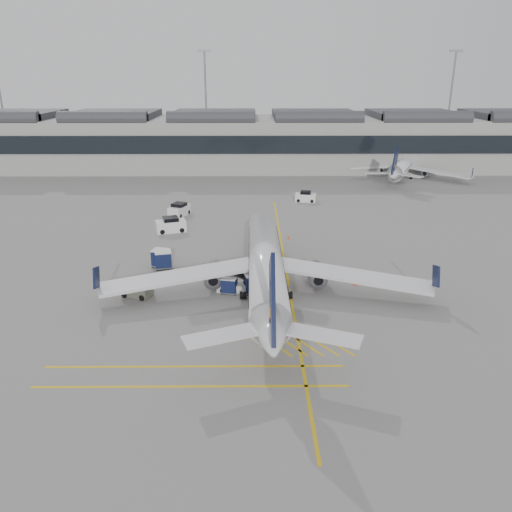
{
  "coord_description": "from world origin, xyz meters",
  "views": [
    {
      "loc": [
        6.31,
        -41.69,
        20.37
      ],
      "look_at": [
        6.65,
        2.7,
        4.0
      ],
      "focal_mm": 35.0,
      "sensor_mm": 36.0,
      "label": 1
    }
  ],
  "objects_px": {
    "airliner_main": "(266,266)",
    "ramp_agent_a": "(218,270)",
    "baggage_cart_a": "(253,282)",
    "belt_loader": "(238,284)",
    "ramp_agent_b": "(251,286)",
    "pushback_tug": "(137,290)"
  },
  "relations": [
    {
      "from": "airliner_main",
      "to": "baggage_cart_a",
      "type": "bearing_deg",
      "value": -174.09
    },
    {
      "from": "ramp_agent_b",
      "to": "pushback_tug",
      "type": "bearing_deg",
      "value": -18.05
    },
    {
      "from": "ramp_agent_b",
      "to": "ramp_agent_a",
      "type": "bearing_deg",
      "value": -69.16
    },
    {
      "from": "airliner_main",
      "to": "ramp_agent_a",
      "type": "xyz_separation_m",
      "value": [
        -4.86,
        3.32,
        -1.78
      ]
    },
    {
      "from": "ramp_agent_b",
      "to": "pushback_tug",
      "type": "height_order",
      "value": "ramp_agent_b"
    },
    {
      "from": "baggage_cart_a",
      "to": "ramp_agent_b",
      "type": "relative_size",
      "value": 1.12
    },
    {
      "from": "airliner_main",
      "to": "belt_loader",
      "type": "relative_size",
      "value": 6.73
    },
    {
      "from": "pushback_tug",
      "to": "baggage_cart_a",
      "type": "bearing_deg",
      "value": 24.55
    },
    {
      "from": "baggage_cart_a",
      "to": "belt_loader",
      "type": "bearing_deg",
      "value": 147.07
    },
    {
      "from": "baggage_cart_a",
      "to": "pushback_tug",
      "type": "relative_size",
      "value": 0.71
    },
    {
      "from": "airliner_main",
      "to": "pushback_tug",
      "type": "distance_m",
      "value": 12.64
    },
    {
      "from": "belt_loader",
      "to": "ramp_agent_b",
      "type": "distance_m",
      "value": 1.82
    },
    {
      "from": "baggage_cart_a",
      "to": "ramp_agent_a",
      "type": "relative_size",
      "value": 1.16
    },
    {
      "from": "ramp_agent_b",
      "to": "pushback_tug",
      "type": "relative_size",
      "value": 0.63
    },
    {
      "from": "ramp_agent_a",
      "to": "ramp_agent_b",
      "type": "height_order",
      "value": "ramp_agent_b"
    },
    {
      "from": "belt_loader",
      "to": "ramp_agent_b",
      "type": "xyz_separation_m",
      "value": [
        1.35,
        -1.16,
        0.37
      ]
    },
    {
      "from": "belt_loader",
      "to": "ramp_agent_b",
      "type": "height_order",
      "value": "belt_loader"
    },
    {
      "from": "airliner_main",
      "to": "baggage_cart_a",
      "type": "height_order",
      "value": "airliner_main"
    },
    {
      "from": "airliner_main",
      "to": "ramp_agent_a",
      "type": "distance_m",
      "value": 6.15
    },
    {
      "from": "airliner_main",
      "to": "belt_loader",
      "type": "bearing_deg",
      "value": 171.59
    },
    {
      "from": "baggage_cart_a",
      "to": "ramp_agent_b",
      "type": "xyz_separation_m",
      "value": [
        -0.23,
        -0.63,
        -0.08
      ]
    },
    {
      "from": "belt_loader",
      "to": "pushback_tug",
      "type": "distance_m",
      "value": 9.75
    }
  ]
}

